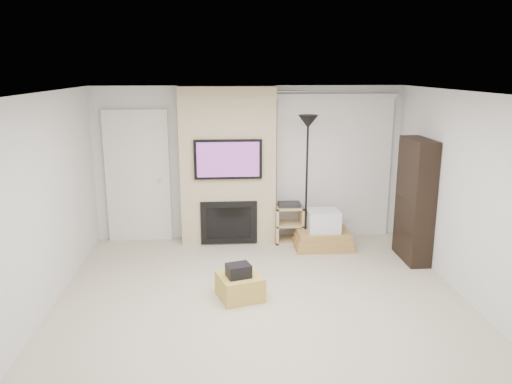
{
  "coord_description": "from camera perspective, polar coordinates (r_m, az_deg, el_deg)",
  "views": [
    {
      "loc": [
        -0.48,
        -5.27,
        2.76
      ],
      "look_at": [
        0.0,
        1.2,
        1.15
      ],
      "focal_mm": 35.0,
      "sensor_mm": 36.0,
      "label": 1
    }
  ],
  "objects": [
    {
      "name": "vertical_blinds",
      "position": [
        8.32,
        8.91,
        3.47
      ],
      "size": [
        1.98,
        0.1,
        2.37
      ],
      "color": "silver",
      "rests_on": "floor"
    },
    {
      "name": "black_bag",
      "position": [
        6.12,
        -2.01,
        -8.97
      ],
      "size": [
        0.33,
        0.29,
        0.16
      ],
      "primitive_type": "cube",
      "rotation": [
        0.0,
        0.0,
        0.29
      ],
      "color": "black",
      "rests_on": "ottoman"
    },
    {
      "name": "wall_front",
      "position": [
        2.98,
        5.85,
        -16.6
      ],
      "size": [
        5.0,
        0.0,
        2.5
      ],
      "primitive_type": "cube",
      "rotation": [
        1.57,
        0.0,
        0.0
      ],
      "color": "silver",
      "rests_on": "ground"
    },
    {
      "name": "bookshelf",
      "position": [
        7.59,
        17.71,
        -0.93
      ],
      "size": [
        0.3,
        0.8,
        1.8
      ],
      "color": "black",
      "rests_on": "floor"
    },
    {
      "name": "ottoman",
      "position": [
        6.25,
        -1.85,
        -10.74
      ],
      "size": [
        0.62,
        0.62,
        0.3
      ],
      "primitive_type": "cube",
      "rotation": [
        0.0,
        0.0,
        0.29
      ],
      "color": "gold",
      "rests_on": "floor"
    },
    {
      "name": "hvac_vent",
      "position": [
        6.14,
        4.08,
        11.45
      ],
      "size": [
        0.35,
        0.18,
        0.01
      ],
      "primitive_type": "cube",
      "color": "silver",
      "rests_on": "ceiling"
    },
    {
      "name": "wall_right",
      "position": [
        6.24,
        24.45,
        -1.35
      ],
      "size": [
        0.0,
        5.5,
        2.5
      ],
      "primitive_type": "cube",
      "rotation": [
        1.57,
        0.0,
        1.57
      ],
      "color": "silver",
      "rests_on": "ground"
    },
    {
      "name": "fireplace_wall",
      "position": [
        7.96,
        -3.23,
        2.87
      ],
      "size": [
        1.5,
        0.47,
        2.5
      ],
      "color": "tan",
      "rests_on": "floor"
    },
    {
      "name": "ceiling",
      "position": [
        5.3,
        0.97,
        11.13
      ],
      "size": [
        5.0,
        5.5,
        0.0
      ],
      "primitive_type": "cube",
      "color": "white",
      "rests_on": "wall_back"
    },
    {
      "name": "floor",
      "position": [
        5.97,
        0.87,
        -13.61
      ],
      "size": [
        5.0,
        5.5,
        0.0
      ],
      "primitive_type": "cube",
      "color": "#BEB49C",
      "rests_on": "ground"
    },
    {
      "name": "entry_door",
      "position": [
        8.27,
        -13.33,
        1.65
      ],
      "size": [
        1.02,
        0.11,
        2.14
      ],
      "color": "silver",
      "rests_on": "floor"
    },
    {
      "name": "wall_back",
      "position": [
        8.18,
        -0.8,
        3.29
      ],
      "size": [
        5.0,
        0.0,
        2.5
      ],
      "primitive_type": "cube",
      "rotation": [
        1.57,
        0.0,
        0.0
      ],
      "color": "silver",
      "rests_on": "ground"
    },
    {
      "name": "floor_lamp",
      "position": [
        7.7,
        5.91,
        5.47
      ],
      "size": [
        0.31,
        0.31,
        2.08
      ],
      "color": "black",
      "rests_on": "floor"
    },
    {
      "name": "wall_left",
      "position": [
        5.84,
        -24.32,
        -2.3
      ],
      "size": [
        0.0,
        5.5,
        2.5
      ],
      "primitive_type": "cube",
      "rotation": [
        1.57,
        0.0,
        1.57
      ],
      "color": "silver",
      "rests_on": "ground"
    },
    {
      "name": "box_stack",
      "position": [
        7.98,
        7.64,
        -4.68
      ],
      "size": [
        0.9,
        0.68,
        0.6
      ],
      "color": "#AA8042",
      "rests_on": "floor"
    },
    {
      "name": "av_stand",
      "position": [
        8.14,
        3.78,
        -3.35
      ],
      "size": [
        0.45,
        0.38,
        0.66
      ],
      "color": "tan",
      "rests_on": "floor"
    }
  ]
}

